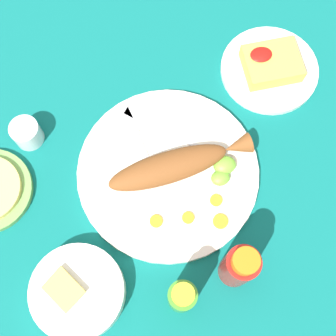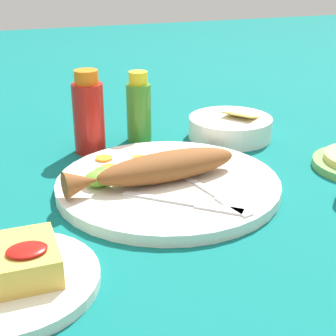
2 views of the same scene
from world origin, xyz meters
TOP-DOWN VIEW (x-y plane):
  - ground_plane at (0.00, 0.00)m, footprint 4.00×4.00m
  - main_plate at (0.00, 0.00)m, footprint 0.36×0.36m
  - fried_fish at (-0.02, -0.00)m, footprint 0.29×0.09m
  - fork_near at (0.05, -0.08)m, footprint 0.05×0.18m
  - fork_far at (-0.00, -0.10)m, footprint 0.15×0.13m
  - carrot_slice_near at (0.04, 0.09)m, footprint 0.03×0.03m
  - carrot_slice_mid at (-0.02, 0.10)m, footprint 0.02×0.02m
  - carrot_slice_far at (-0.08, 0.08)m, footprint 0.02×0.02m
  - carrot_slice_extra at (-0.08, 0.12)m, footprint 0.03×0.03m
  - lime_wedge_main at (-0.10, 0.04)m, footprint 0.04×0.03m
  - lime_wedge_side at (-0.11, 0.01)m, footprint 0.05×0.04m
  - hot_sauce_bottle_red at (-0.08, 0.22)m, footprint 0.06×0.06m
  - hot_sauce_bottle_green at (0.03, 0.24)m, footprint 0.05×0.05m
  - salt_cup at (0.26, -0.14)m, footprint 0.06×0.06m
  - side_plate_fries at (-0.26, -0.18)m, footprint 0.21×0.21m
  - fries_pile at (-0.26, -0.18)m, footprint 0.12×0.09m
  - guacamole_bowl at (0.21, 0.19)m, footprint 0.17×0.17m

SIDE VIEW (x-z plane):
  - ground_plane at x=0.00m, z-range 0.00..0.00m
  - side_plate_fries at x=-0.26m, z-range 0.00..0.01m
  - main_plate at x=0.00m, z-range 0.00..0.02m
  - fork_near at x=0.05m, z-range 0.02..0.02m
  - fork_far at x=0.00m, z-range 0.02..0.02m
  - carrot_slice_near at x=0.04m, z-range 0.02..0.02m
  - carrot_slice_mid at x=-0.02m, z-range 0.02..0.02m
  - carrot_slice_far at x=-0.08m, z-range 0.02..0.02m
  - carrot_slice_extra at x=-0.08m, z-range 0.02..0.02m
  - salt_cup at x=0.26m, z-range 0.00..0.05m
  - guacamole_bowl at x=0.21m, z-range 0.00..0.05m
  - lime_wedge_main at x=-0.10m, z-range 0.02..0.04m
  - lime_wedge_side at x=-0.11m, z-range 0.02..0.04m
  - fries_pile at x=-0.26m, z-range 0.01..0.05m
  - fried_fish at x=-0.02m, z-range 0.02..0.06m
  - hot_sauce_bottle_green at x=0.03m, z-range 0.00..0.14m
  - hot_sauce_bottle_red at x=-0.08m, z-range -0.01..0.15m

